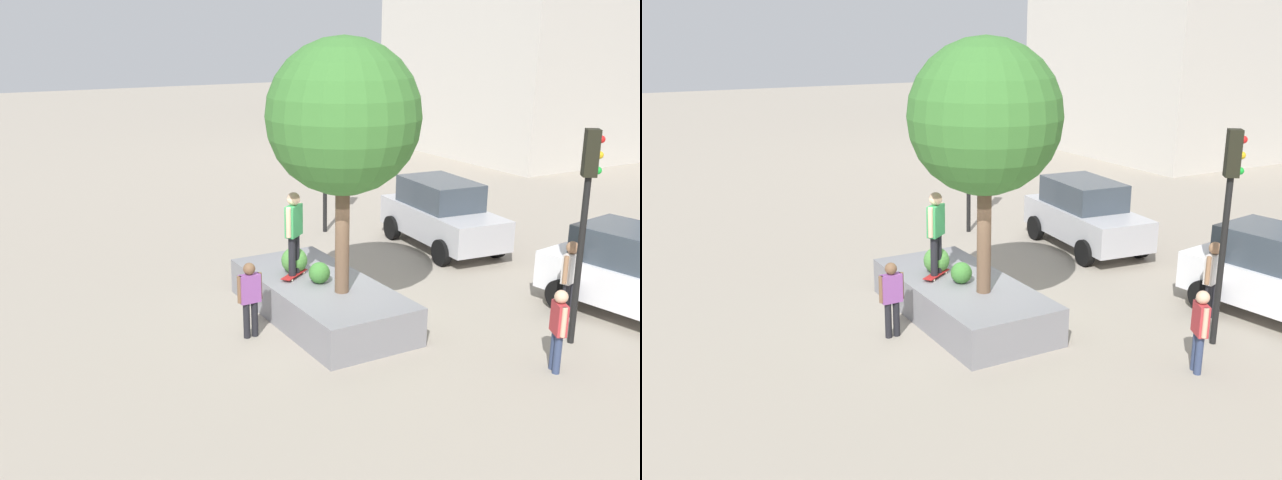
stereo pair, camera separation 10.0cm
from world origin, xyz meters
TOP-DOWN VIEW (x-y plane):
  - ground_plane at (0.00, 0.00)m, footprint 120.00×120.00m
  - planter_ledge at (-0.13, 0.01)m, footprint 4.54×2.10m
  - plaza_tree at (0.59, 0.10)m, footprint 2.94×2.94m
  - boxwood_shrub at (-0.88, -0.20)m, footprint 0.56×0.56m
  - hedge_clump at (-0.06, -0.04)m, footprint 0.44×0.44m
  - skateboard at (-0.64, -0.33)m, footprint 0.62×0.78m
  - skateboarder at (-0.64, -0.33)m, footprint 0.45×0.49m
  - sedan_parked at (-2.82, 5.31)m, footprint 4.15×2.19m
  - traffic_light_corner at (3.35, 3.62)m, footprint 0.37×0.37m
  - traffic_light_median at (-5.72, 3.29)m, footprint 0.37×0.37m
  - passerby_with_bag at (0.09, -1.66)m, footprint 0.24×0.52m
  - pedestrian_crossing at (2.42, 4.47)m, footprint 0.31×0.54m
  - bystander_watching at (4.04, 2.42)m, footprint 0.47×0.34m

SIDE VIEW (x-z plane):
  - ground_plane at x=0.00m, z-range 0.00..0.00m
  - planter_ledge at x=-0.13m, z-range 0.00..0.78m
  - skateboard at x=-0.64m, z-range 0.80..0.87m
  - bystander_watching at x=4.04m, z-range 0.12..1.64m
  - passerby_with_bag at x=0.09m, z-range 0.12..1.64m
  - sedan_parked at x=-2.82m, z-range 0.01..1.88m
  - pedestrian_crossing at x=2.42m, z-range 0.13..1.80m
  - hedge_clump at x=-0.06m, z-range 0.78..1.22m
  - boxwood_shrub at x=-0.88m, z-range 0.78..1.34m
  - skateboarder at x=-0.64m, z-range 0.99..2.75m
  - traffic_light_corner at x=3.35m, z-range 0.77..4.88m
  - traffic_light_median at x=-5.72m, z-range 0.83..5.43m
  - plaza_tree at x=0.59m, z-range 1.76..6.69m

